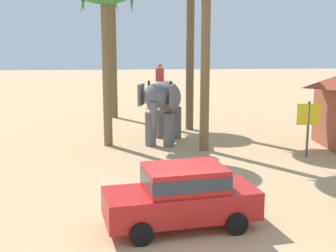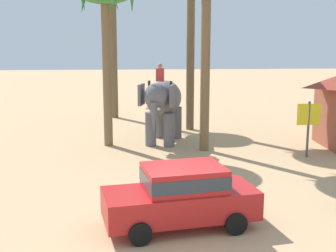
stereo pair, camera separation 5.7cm
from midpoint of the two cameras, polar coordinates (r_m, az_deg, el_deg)
The scene contains 4 objects.
ground_plane at distance 12.96m, azimuth 1.36°, elevation -12.20°, with size 120.00×120.00×0.00m, color tan.
car_sedan_foreground at distance 12.59m, azimuth 1.62°, elevation -8.39°, with size 4.34×2.43×1.70m.
elephant_with_mahout at distance 22.15m, azimuth -0.73°, elevation 2.93°, with size 2.46×4.02×3.88m.
signboard_yellow at distance 20.49m, azimuth 16.84°, elevation 0.94°, with size 1.00×0.10×2.40m.
Camera 1 is at (-1.17, -11.85, 5.12)m, focal length 49.51 mm.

